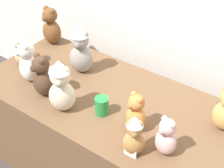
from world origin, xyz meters
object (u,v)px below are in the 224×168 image
Objects in this scene: party_cup_green at (102,106)px; teddy_bear_blush at (166,137)px; teddy_bear_ash at (81,50)px; teddy_bear_chestnut at (51,27)px; display_table at (112,141)px; teddy_bear_cream at (61,86)px; teddy_bear_snow at (28,62)px; teddy_bear_ginger at (136,113)px; teddy_bear_cocoa at (42,77)px; teddy_bear_caramel at (134,136)px; teddy_bear_sand at (21,49)px.

teddy_bear_blush is at bearing -6.51° from party_cup_green.
teddy_bear_ash is 1.17× the size of teddy_bear_chestnut.
teddy_bear_cream is at bearing -128.64° from display_table.
teddy_bear_snow is at bearing -148.30° from teddy_bear_ash.
teddy_bear_cocoa reaches higher than teddy_bear_ginger.
display_table is 16.00× the size of party_cup_green.
teddy_bear_cocoa is (-0.62, -0.07, 0.02)m from teddy_bear_ginger.
display_table is 7.45× the size of teddy_bear_ginger.
teddy_bear_cocoa is at bearing 144.70° from teddy_bear_caramel.
teddy_bear_ginger is 0.96× the size of teddy_bear_caramel.
teddy_bear_ginger is 0.22m from teddy_bear_blush.
teddy_bear_cream is 0.45m from teddy_bear_ginger.
teddy_bear_cream is 3.09× the size of party_cup_green.
teddy_bear_ginger is 0.82× the size of teddy_bear_snow.
teddy_bear_chestnut is (-1.02, 0.42, 0.03)m from teddy_bear_ginger.
display_table is 0.68m from teddy_bear_blush.
teddy_bear_cream is at bearing -157.88° from teddy_bear_blush.
teddy_bear_caramel is 0.71m from teddy_bear_cocoa.
teddy_bear_chestnut reaches higher than teddy_bear_sand.
display_table is 0.61m from teddy_bear_cream.
teddy_bear_cream is 0.26m from party_cup_green.
teddy_bear_ash is at bearing 144.38° from party_cup_green.
teddy_bear_ash is (0.03, 0.33, 0.04)m from teddy_bear_cocoa.
teddy_bear_chestnut is at bearing 106.16° from teddy_bear_cream.
teddy_bear_ginger is at bearing 90.28° from teddy_bear_caramel.
teddy_bear_cream is at bearing 20.18° from teddy_bear_snow.
teddy_bear_ginger is 0.64m from teddy_bear_ash.
display_table is 0.97m from teddy_bear_chestnut.
teddy_bear_caramel is (0.33, -0.28, 0.49)m from display_table.
teddy_bear_caramel is 0.34m from party_cup_green.
party_cup_green is at bearing 34.89° from teddy_bear_snow.
teddy_bear_caramel reaches higher than party_cup_green.
teddy_bear_chestnut reaches higher than party_cup_green.
display_table is at bearing -15.39° from teddy_bear_chestnut.
display_table is 0.89m from teddy_bear_sand.
teddy_bear_caramel is 0.83× the size of teddy_bear_chestnut.
teddy_bear_ginger is (0.43, 0.11, -0.06)m from teddy_bear_cream.
teddy_bear_ash is at bearing -15.49° from teddy_bear_chestnut.
teddy_bear_cream is 1.38× the size of teddy_bear_caramel.
teddy_bear_ash is 0.86m from teddy_bear_blush.
teddy_bear_chestnut is at bearing 83.62° from teddy_bear_sand.
display_table is 6.14× the size of teddy_bear_snow.
party_cup_green is (0.21, 0.10, -0.11)m from teddy_bear_cream.
teddy_bear_ash is at bearing 10.90° from teddy_bear_sand.
teddy_bear_ginger is at bearing 2.55° from party_cup_green.
teddy_bear_blush is at bearing -27.33° from teddy_bear_cream.
teddy_bear_cream is 1.44× the size of teddy_bear_ginger.
teddy_bear_snow reaches higher than display_table.
display_table is 6.26× the size of teddy_bear_cocoa.
teddy_bear_sand is 2.31× the size of party_cup_green.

